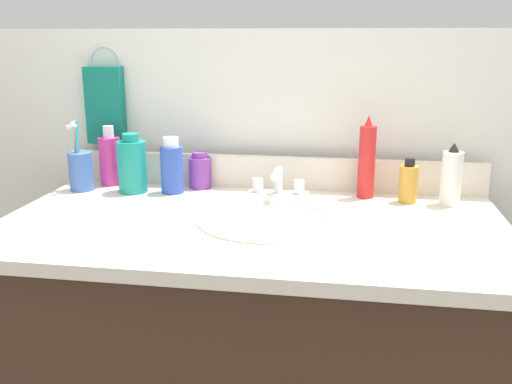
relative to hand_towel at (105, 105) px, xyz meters
The scene contains 15 objects.
countertop 0.63m from the hand_towel, 33.96° to the right, with size 1.17×0.63×0.03m, color beige.
backsplash 0.52m from the hand_towel, ahead, with size 1.17×0.02×0.09m, color beige.
back_wall 0.65m from the hand_towel, ahead, with size 2.27×0.04×1.30m, color silver.
towel_ring 0.12m from the hand_towel, 90.00° to the left, with size 0.10×0.10×0.01m, color silver.
hand_towel is the anchor object (origin of this frame).
sink_basin 0.66m from the hand_towel, 31.01° to the right, with size 0.33×0.33×0.11m.
faucet 0.57m from the hand_towel, 12.81° to the right, with size 0.16×0.10×0.08m.
bottle_oil_amber 0.88m from the hand_towel, ahead, with size 0.05×0.05×0.12m.
bottle_spray_red 0.76m from the hand_towel, ahead, with size 0.04×0.04×0.22m.
bottle_lotion_white 0.97m from the hand_towel, ahead, with size 0.05×0.05×0.16m.
bottle_soap_pink 0.16m from the hand_towel, 62.95° to the right, with size 0.06×0.06×0.17m.
bottle_shampoo_blue 0.30m from the hand_towel, 26.64° to the right, with size 0.06×0.06×0.15m.
bottle_mouthwash_teal 0.23m from the hand_towel, 45.82° to the right, with size 0.08×0.08×0.16m.
bottle_cream_purple 0.34m from the hand_towel, 10.17° to the right, with size 0.06×0.06×0.10m.
cup_blue_plastic 0.21m from the hand_towel, 101.83° to the right, with size 0.07×0.07×0.20m.
Camera 1 is at (0.21, -1.23, 1.28)m, focal length 39.90 mm.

